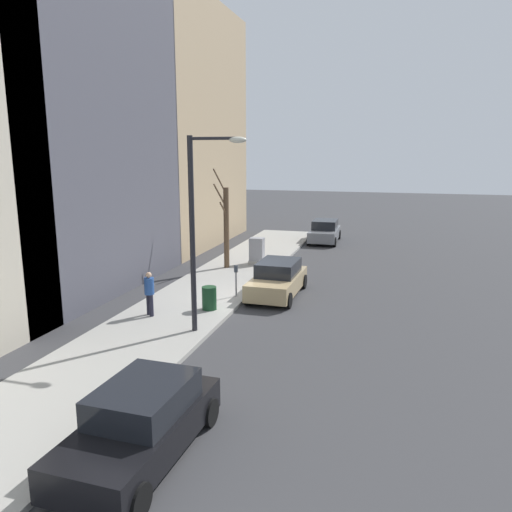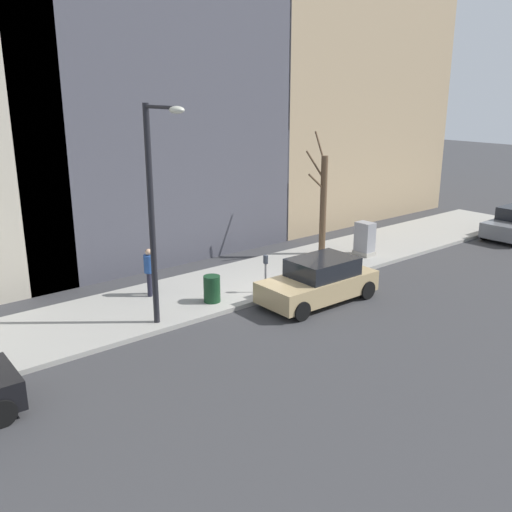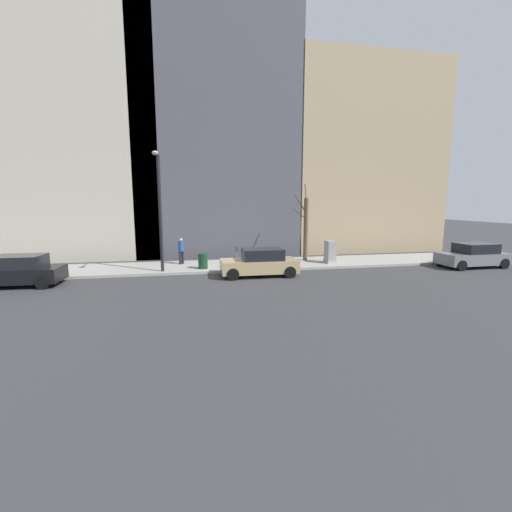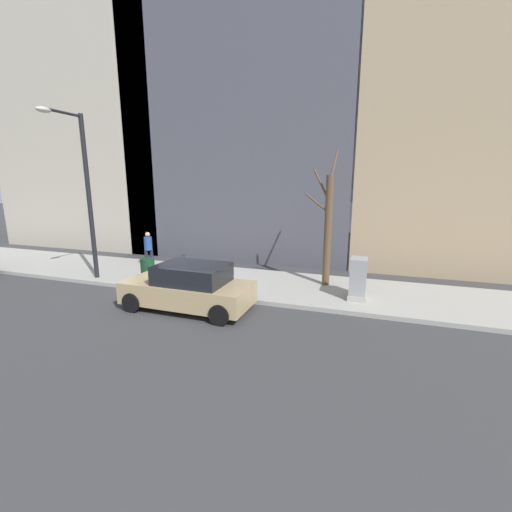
# 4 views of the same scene
# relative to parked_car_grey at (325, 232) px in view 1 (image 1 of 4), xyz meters

# --- Properties ---
(ground_plane) EXTENTS (120.00, 120.00, 0.00)m
(ground_plane) POSITION_rel_parked_car_grey_xyz_m (1.18, 14.75, -0.74)
(ground_plane) COLOR #38383A
(sidewalk) EXTENTS (4.00, 36.00, 0.15)m
(sidewalk) POSITION_rel_parked_car_grey_xyz_m (3.18, 14.75, -0.66)
(sidewalk) COLOR #9E9B93
(sidewalk) RESTS_ON ground
(parked_car_grey) EXTENTS (1.99, 4.23, 1.52)m
(parked_car_grey) POSITION_rel_parked_car_grey_xyz_m (0.00, 0.00, 0.00)
(parked_car_grey) COLOR slate
(parked_car_grey) RESTS_ON ground
(parked_car_tan) EXTENTS (1.97, 4.23, 1.52)m
(parked_car_tan) POSITION_rel_parked_car_grey_xyz_m (0.09, 13.70, 0.00)
(parked_car_tan) COLOR tan
(parked_car_tan) RESTS_ON ground
(parked_car_black) EXTENTS (2.05, 4.26, 1.52)m
(parked_car_black) POSITION_rel_parked_car_grey_xyz_m (0.06, 25.82, 0.00)
(parked_car_black) COLOR black
(parked_car_black) RESTS_ON ground
(parking_meter) EXTENTS (0.14, 0.10, 1.35)m
(parking_meter) POSITION_rel_parked_car_grey_xyz_m (1.63, 14.78, 0.24)
(parking_meter) COLOR slate
(parking_meter) RESTS_ON sidewalk
(utility_box) EXTENTS (0.83, 0.61, 1.43)m
(utility_box) POSITION_rel_parked_car_grey_xyz_m (2.48, 8.52, 0.11)
(utility_box) COLOR #A8A399
(utility_box) RESTS_ON sidewalk
(streetlamp) EXTENTS (1.97, 0.32, 6.50)m
(streetlamp) POSITION_rel_parked_car_grey_xyz_m (1.46, 19.06, 3.28)
(streetlamp) COLOR black
(streetlamp) RESTS_ON sidewalk
(bare_tree) EXTENTS (0.89, 1.10, 5.15)m
(bare_tree) POSITION_rel_parked_car_grey_xyz_m (3.80, 9.78, 1.64)
(bare_tree) COLOR brown
(bare_tree) RESTS_ON sidewalk
(trash_bin) EXTENTS (0.56, 0.56, 0.90)m
(trash_bin) POSITION_rel_parked_car_grey_xyz_m (2.08, 16.75, -0.14)
(trash_bin) COLOR #14381E
(trash_bin) RESTS_ON sidewalk
(pedestrian_near_meter) EXTENTS (0.36, 0.36, 1.66)m
(pedestrian_near_meter) POSITION_rel_parked_car_grey_xyz_m (3.95, 18.03, 0.35)
(pedestrian_near_meter) COLOR #1E1E2D
(pedestrian_near_meter) RESTS_ON sidewalk
(office_tower_left) EXTENTS (12.55, 12.55, 15.40)m
(office_tower_left) POSITION_rel_parked_car_grey_xyz_m (12.96, 2.90, 6.96)
(office_tower_left) COLOR tan
(office_tower_left) RESTS_ON ground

